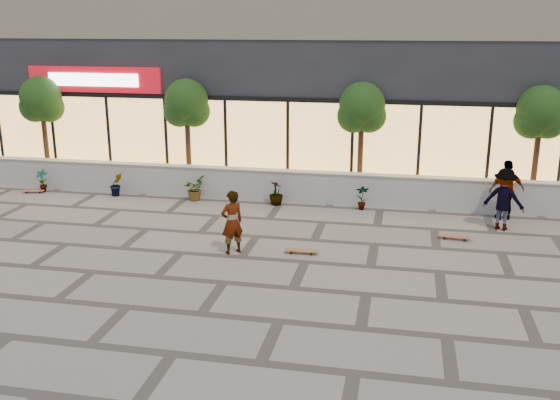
% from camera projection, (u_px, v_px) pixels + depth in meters
% --- Properties ---
extents(ground, '(80.00, 80.00, 0.00)m').
position_uv_depth(ground, '(223.00, 283.00, 14.32)').
color(ground, gray).
rests_on(ground, ground).
extents(planter_wall, '(22.00, 0.42, 1.04)m').
position_uv_depth(planter_wall, '(282.00, 185.00, 20.77)').
color(planter_wall, beige).
rests_on(planter_wall, ground).
extents(retail_building, '(24.00, 9.17, 8.50)m').
position_uv_depth(retail_building, '(309.00, 61.00, 24.92)').
color(retail_building, '#25252A').
rests_on(retail_building, ground).
extents(shrub_a, '(0.43, 0.29, 0.81)m').
position_uv_depth(shrub_a, '(42.00, 180.00, 21.90)').
color(shrub_a, '#1B3C13').
rests_on(shrub_a, ground).
extents(shrub_b, '(0.57, 0.57, 0.81)m').
position_uv_depth(shrub_b, '(116.00, 184.00, 21.37)').
color(shrub_b, '#1B3C13').
rests_on(shrub_b, ground).
extents(shrub_c, '(0.68, 0.77, 0.81)m').
position_uv_depth(shrub_c, '(194.00, 188.00, 20.83)').
color(shrub_c, '#1B3C13').
rests_on(shrub_c, ground).
extents(shrub_d, '(0.64, 0.64, 0.81)m').
position_uv_depth(shrub_d, '(276.00, 193.00, 20.30)').
color(shrub_d, '#1B3C13').
rests_on(shrub_d, ground).
extents(shrub_e, '(0.46, 0.35, 0.81)m').
position_uv_depth(shrub_e, '(362.00, 197.00, 19.77)').
color(shrub_e, '#1B3C13').
rests_on(shrub_e, ground).
extents(tree_west, '(1.60, 1.50, 3.92)m').
position_uv_depth(tree_west, '(42.00, 102.00, 22.46)').
color(tree_west, '#4F2D1C').
rests_on(tree_west, ground).
extents(tree_midwest, '(1.60, 1.50, 3.92)m').
position_uv_depth(tree_midwest, '(187.00, 106.00, 21.42)').
color(tree_midwest, '#4F2D1C').
rests_on(tree_midwest, ground).
extents(tree_mideast, '(1.60, 1.50, 3.92)m').
position_uv_depth(tree_mideast, '(362.00, 111.00, 20.28)').
color(tree_mideast, '#4F2D1C').
rests_on(tree_mideast, ground).
extents(tree_east, '(1.60, 1.50, 3.92)m').
position_uv_depth(tree_east, '(541.00, 115.00, 19.24)').
color(tree_east, '#4F2D1C').
rests_on(tree_east, ground).
extents(skater_center, '(0.72, 0.70, 1.67)m').
position_uv_depth(skater_center, '(232.00, 222.00, 15.94)').
color(skater_center, silver).
rests_on(skater_center, ground).
extents(skater_right_near, '(1.15, 0.73, 1.83)m').
position_uv_depth(skater_right_near, '(507.00, 190.00, 18.68)').
color(skater_right_near, white).
rests_on(skater_right_near, ground).
extents(skater_right_far, '(1.32, 1.02, 1.80)m').
position_uv_depth(skater_right_far, '(504.00, 199.00, 17.77)').
color(skater_right_far, maroon).
rests_on(skater_right_far, ground).
extents(skateboard_center, '(0.86, 0.25, 0.10)m').
position_uv_depth(skateboard_center, '(301.00, 251.00, 16.07)').
color(skateboard_center, brown).
rests_on(skateboard_center, ground).
extents(skateboard_left, '(0.77, 0.36, 0.09)m').
position_uv_depth(skateboard_left, '(33.00, 191.00, 21.79)').
color(skateboard_left, '#DB5129').
rests_on(skateboard_left, ground).
extents(skateboard_right_near, '(0.87, 0.31, 0.10)m').
position_uv_depth(skateboard_right_near, '(455.00, 237.00, 17.12)').
color(skateboard_right_near, '#974D31').
rests_on(skateboard_right_near, ground).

